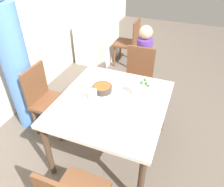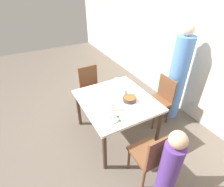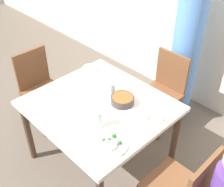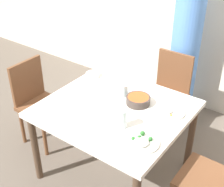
# 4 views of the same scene
# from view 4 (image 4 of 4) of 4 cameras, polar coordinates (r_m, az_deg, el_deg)

# --- Properties ---
(ground_plane) EXTENTS (10.00, 10.00, 0.00)m
(ground_plane) POSITION_cam_4_polar(r_m,az_deg,el_deg) (3.03, 0.51, -13.85)
(ground_plane) COLOR #60564C
(dining_table) EXTENTS (1.15, 1.06, 0.72)m
(dining_table) POSITION_cam_4_polar(r_m,az_deg,el_deg) (2.61, 0.57, -3.95)
(dining_table) COLOR silver
(dining_table) RESTS_ON ground_plane
(chair_adult_spot) EXTENTS (0.40, 0.40, 0.87)m
(chair_adult_spot) POSITION_cam_4_polar(r_m,az_deg,el_deg) (3.32, 10.14, 0.45)
(chair_adult_spot) COLOR brown
(chair_adult_spot) RESTS_ON ground_plane
(chair_child_spot) EXTENTS (0.40, 0.40, 0.87)m
(chair_child_spot) POSITION_cam_4_polar(r_m,az_deg,el_deg) (2.43, 18.65, -14.60)
(chair_child_spot) COLOR brown
(chair_child_spot) RESTS_ON ground_plane
(chair_empty_left) EXTENTS (0.40, 0.40, 0.87)m
(chair_empty_left) POSITION_cam_4_polar(r_m,az_deg,el_deg) (3.20, -13.44, -1.20)
(chair_empty_left) COLOR brown
(chair_empty_left) RESTS_ON ground_plane
(person_adult) EXTENTS (0.30, 0.30, 1.74)m
(person_adult) POSITION_cam_4_polar(r_m,az_deg,el_deg) (3.43, 13.18, 7.62)
(person_adult) COLOR #5184D1
(person_adult) RESTS_ON ground_plane
(bowl_curry) EXTENTS (0.20, 0.20, 0.07)m
(bowl_curry) POSITION_cam_4_polar(r_m,az_deg,el_deg) (2.60, 4.81, -1.20)
(bowl_curry) COLOR #3D332D
(bowl_curry) RESTS_ON dining_table
(plate_rice_adult) EXTENTS (0.21, 0.21, 0.04)m
(plate_rice_adult) POSITION_cam_4_polar(r_m,az_deg,el_deg) (2.53, 10.71, -3.38)
(plate_rice_adult) COLOR white
(plate_rice_adult) RESTS_ON dining_table
(plate_rice_child) EXTENTS (0.24, 0.24, 0.05)m
(plate_rice_child) POSITION_cam_4_polar(r_m,az_deg,el_deg) (2.20, 5.49, -8.82)
(plate_rice_child) COLOR white
(plate_rice_child) RESTS_ON dining_table
(bowl_rice_small) EXTENTS (0.13, 0.13, 0.04)m
(bowl_rice_small) POSITION_cam_4_polar(r_m,az_deg,el_deg) (3.01, -3.55, 3.45)
(bowl_rice_small) COLOR white
(bowl_rice_small) RESTS_ON dining_table
(glass_water_tall) EXTENTS (0.08, 0.08, 0.11)m
(glass_water_tall) POSITION_cam_4_polar(r_m,az_deg,el_deg) (2.69, 2.06, 0.60)
(glass_water_tall) COLOR silver
(glass_water_tall) RESTS_ON dining_table
(glass_water_short) EXTENTS (0.07, 0.07, 0.15)m
(glass_water_short) POSITION_cam_4_polar(r_m,az_deg,el_deg) (2.31, 1.82, -4.63)
(glass_water_short) COLOR silver
(glass_water_short) RESTS_ON dining_table
(napkin_folded) EXTENTS (0.14, 0.14, 0.01)m
(napkin_folded) POSITION_cam_4_polar(r_m,az_deg,el_deg) (2.55, -9.22, -3.10)
(napkin_folded) COLOR white
(napkin_folded) RESTS_ON dining_table
(fork_steel) EXTENTS (0.17, 0.09, 0.01)m
(fork_steel) POSITION_cam_4_polar(r_m,az_deg,el_deg) (2.35, 9.24, -6.50)
(fork_steel) COLOR silver
(fork_steel) RESTS_ON dining_table
(spoon_steel) EXTENTS (0.18, 0.05, 0.01)m
(spoon_steel) POSITION_cam_4_polar(r_m,az_deg,el_deg) (2.78, -3.36, 0.44)
(spoon_steel) COLOR silver
(spoon_steel) RESTS_ON dining_table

